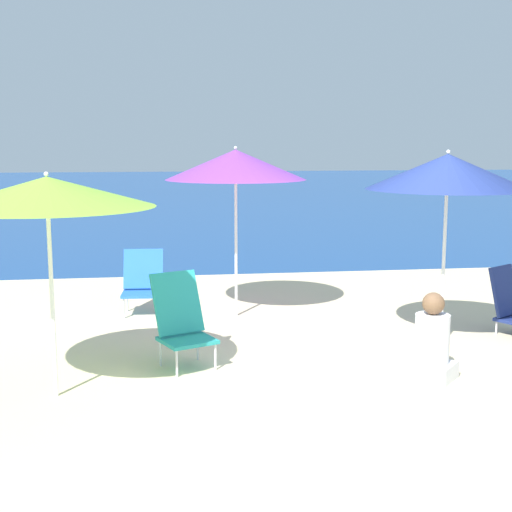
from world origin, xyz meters
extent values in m
plane|color=beige|center=(0.00, 0.00, 0.00)|extent=(60.00, 60.00, 0.00)
cube|color=#19478C|center=(0.00, 25.50, 0.00)|extent=(60.00, 40.00, 0.01)
cylinder|color=white|center=(0.99, 0.99, 0.85)|extent=(0.04, 0.04, 1.70)
cone|color=navy|center=(0.99, 0.99, 1.88)|extent=(1.70, 1.70, 0.37)
sphere|color=white|center=(0.99, 0.99, 2.09)|extent=(0.04, 0.04, 0.04)
cylinder|color=white|center=(-2.92, 0.02, 0.83)|extent=(0.04, 0.04, 1.65)
cone|color=#8ECC3D|center=(-2.92, 0.02, 1.78)|extent=(1.81, 1.81, 0.26)
sphere|color=white|center=(-2.92, 0.02, 1.93)|extent=(0.04, 0.04, 0.04)
cylinder|color=white|center=(-1.04, 2.67, 0.86)|extent=(0.04, 0.04, 1.73)
cone|color=purple|center=(-1.04, 2.67, 1.91)|extent=(1.74, 1.74, 0.37)
sphere|color=white|center=(-1.04, 2.67, 2.11)|extent=(0.04, 0.04, 0.04)
cylinder|color=silver|center=(1.82, 1.37, 0.08)|extent=(0.02, 0.02, 0.16)
cube|color=navy|center=(1.96, 1.50, 0.48)|extent=(0.47, 0.39, 0.57)
cylinder|color=silver|center=(-1.86, 0.37, 0.13)|extent=(0.02, 0.02, 0.26)
cylinder|color=silver|center=(-1.48, 0.53, 0.13)|extent=(0.02, 0.02, 0.26)
cylinder|color=silver|center=(-2.01, 0.73, 0.13)|extent=(0.02, 0.02, 0.26)
cylinder|color=silver|center=(-1.63, 0.89, 0.13)|extent=(0.02, 0.02, 0.26)
cube|color=teal|center=(-1.75, 0.63, 0.28)|extent=(0.62, 0.60, 0.04)
cube|color=teal|center=(-1.84, 0.84, 0.61)|extent=(0.55, 0.43, 0.60)
cylinder|color=silver|center=(-2.45, 2.73, 0.13)|extent=(0.02, 0.02, 0.25)
cylinder|color=silver|center=(-2.02, 2.70, 0.13)|extent=(0.02, 0.02, 0.25)
cylinder|color=silver|center=(-2.42, 3.11, 0.13)|extent=(0.02, 0.02, 0.25)
cylinder|color=silver|center=(-1.99, 3.08, 0.13)|extent=(0.02, 0.02, 0.25)
cube|color=blue|center=(-2.22, 2.91, 0.27)|extent=(0.54, 0.49, 0.04)
cube|color=blue|center=(-2.20, 3.13, 0.55)|extent=(0.52, 0.26, 0.50)
cube|color=silver|center=(0.49, 0.01, 0.08)|extent=(0.54, 0.54, 0.16)
cylinder|color=silver|center=(0.49, 0.01, 0.39)|extent=(0.32, 0.32, 0.45)
sphere|color=brown|center=(0.49, 0.01, 0.72)|extent=(0.21, 0.21, 0.21)
camera|label=1|loc=(-2.03, -6.11, 2.20)|focal=50.00mm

